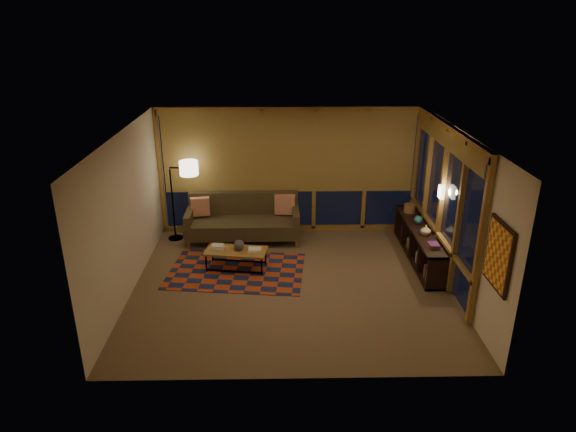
{
  "coord_description": "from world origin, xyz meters",
  "views": [
    {
      "loc": [
        -0.22,
        -7.96,
        4.48
      ],
      "look_at": [
        -0.06,
        0.36,
        1.16
      ],
      "focal_mm": 32.0,
      "sensor_mm": 36.0,
      "label": 1
    }
  ],
  "objects_px": {
    "coffee_table": "(236,259)",
    "sofa": "(243,219)",
    "bookshelf": "(419,244)",
    "floor_lamp": "(172,200)"
  },
  "relations": [
    {
      "from": "coffee_table",
      "to": "floor_lamp",
      "type": "relative_size",
      "value": 0.66
    },
    {
      "from": "bookshelf",
      "to": "coffee_table",
      "type": "bearing_deg",
      "value": -174.46
    },
    {
      "from": "sofa",
      "to": "coffee_table",
      "type": "bearing_deg",
      "value": -92.88
    },
    {
      "from": "floor_lamp",
      "to": "coffee_table",
      "type": "bearing_deg",
      "value": -39.6
    },
    {
      "from": "bookshelf",
      "to": "floor_lamp",
      "type": "bearing_deg",
      "value": 167.91
    },
    {
      "from": "sofa",
      "to": "coffee_table",
      "type": "relative_size",
      "value": 2.04
    },
    {
      "from": "coffee_table",
      "to": "bookshelf",
      "type": "height_order",
      "value": "bookshelf"
    },
    {
      "from": "coffee_table",
      "to": "sofa",
      "type": "bearing_deg",
      "value": 95.93
    },
    {
      "from": "coffee_table",
      "to": "floor_lamp",
      "type": "distance_m",
      "value": 2.08
    },
    {
      "from": "sofa",
      "to": "floor_lamp",
      "type": "height_order",
      "value": "floor_lamp"
    }
  ]
}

